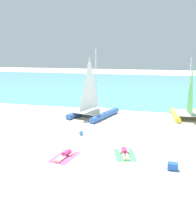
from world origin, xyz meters
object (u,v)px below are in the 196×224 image
at_px(sunbather_left, 65,154).
at_px(sailboat_yellow, 188,110).
at_px(sailboat_blue, 93,107).
at_px(towel_left, 65,157).
at_px(beach_ball, 81,133).
at_px(towel_right, 125,155).
at_px(sunbather_right, 125,152).
at_px(cooler_box, 173,166).

bearing_deg(sunbather_left, sailboat_yellow, 64.62).
xyz_separation_m(sailboat_blue, towel_left, (1.03, -9.09, -0.87)).
bearing_deg(sailboat_blue, beach_ball, -67.62).
xyz_separation_m(towel_right, beach_ball, (-3.50, 2.71, 0.15)).
height_order(sailboat_yellow, sailboat_blue, sailboat_blue).
xyz_separation_m(sunbather_left, towel_right, (3.13, 1.12, -0.13)).
xyz_separation_m(towel_left, sunbather_left, (0.01, 0.07, 0.13)).
xyz_separation_m(towel_right, sunbather_right, (-0.02, 0.06, 0.13)).
height_order(sailboat_yellow, sunbather_left, sailboat_yellow).
xyz_separation_m(sunbather_left, cooler_box, (5.70, -0.13, 0.05)).
height_order(towel_left, sunbather_right, sunbather_right).
bearing_deg(cooler_box, towel_right, 154.07).
distance_m(sailboat_blue, sunbather_right, 8.91).
distance_m(sailboat_blue, towel_left, 9.19).
distance_m(sailboat_blue, towel_right, 8.99).
bearing_deg(sailboat_yellow, cooler_box, -103.48).
distance_m(sunbather_left, cooler_box, 5.70).
xyz_separation_m(sailboat_blue, cooler_box, (6.74, -9.16, -0.70)).
bearing_deg(beach_ball, towel_right, -37.77).
xyz_separation_m(towel_left, towel_right, (3.14, 1.18, 0.00)).
xyz_separation_m(sailboat_blue, beach_ball, (0.68, -5.20, -0.72)).
height_order(sailboat_yellow, sunbather_right, sailboat_yellow).
xyz_separation_m(sailboat_blue, towel_right, (4.17, -7.91, -0.87)).
distance_m(sailboat_yellow, sunbather_left, 12.76).
relative_size(sailboat_blue, cooler_box, 11.78).
distance_m(towel_left, sunbather_right, 3.37).
bearing_deg(sunbather_right, sailboat_yellow, 50.51).
height_order(towel_left, sunbather_left, sunbather_left).
relative_size(towel_left, sunbather_left, 1.21).
height_order(sunbather_left, beach_ball, beach_ball).
relative_size(sailboat_blue, towel_right, 3.10).
xyz_separation_m(towel_left, cooler_box, (5.71, -0.07, 0.17)).
bearing_deg(sunbather_right, sailboat_blue, 101.49).
bearing_deg(sailboat_blue, towel_right, -47.22).
bearing_deg(towel_left, sunbather_right, 21.75).
distance_m(sailboat_yellow, beach_ball, 10.09).
relative_size(sunbather_right, beach_ball, 4.83).
bearing_deg(cooler_box, sailboat_blue, 126.36).
bearing_deg(sunbather_left, sunbather_right, 29.31).
distance_m(sailboat_yellow, towel_right, 10.29).
distance_m(towel_left, beach_ball, 3.91).
bearing_deg(beach_ball, cooler_box, -33.13).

